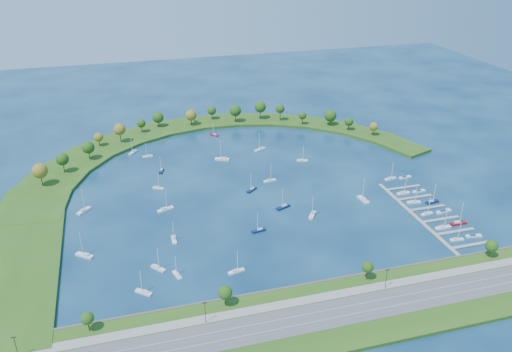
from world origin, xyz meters
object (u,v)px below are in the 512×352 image
object	(u,v)px
harbor_tower	(194,119)
moored_boat_5	(144,292)
moored_boat_21	(302,160)
docked_boat_0	(457,239)
moored_boat_19	(161,170)
moored_boat_2	(148,156)
moored_boat_14	(177,274)
moored_boat_4	(165,209)
moored_boat_0	(283,207)
docked_boat_1	(474,236)
docked_boat_2	(443,227)
docked_boat_8	(403,193)
docked_boat_10	(390,178)
moored_boat_11	(259,230)
moored_boat_1	(85,255)
docked_boat_7	(432,201)
moored_boat_15	(252,189)
moored_boat_17	(270,180)
moored_boat_3	(236,271)
docked_boat_11	(405,177)
moored_boat_9	(158,187)
moored_boat_8	(363,199)
moored_boat_10	(133,152)
moored_boat_13	(222,159)
docked_boat_3	(458,223)
docked_boat_5	(444,211)
docked_boat_9	(419,191)
moored_boat_20	(214,135)
moored_boat_18	(158,268)
docked_boat_6	(414,202)
moored_boat_7	(312,214)
dock_system	(427,214)
moored_boat_12	(84,210)
moored_boat_16	(174,239)

from	to	relation	value
harbor_tower	moored_boat_5	size ratio (longest dim) A/B	0.39
moored_boat_21	docked_boat_0	bearing A→B (deg)	-54.61
moored_boat_5	moored_boat_19	distance (m)	125.47
moored_boat_2	moored_boat_14	size ratio (longest dim) A/B	0.96
moored_boat_2	moored_boat_14	distance (m)	141.67
moored_boat_14	moored_boat_4	bearing A→B (deg)	-18.37
moored_boat_0	moored_boat_21	xyz separation A→B (m)	(33.16, 58.49, -0.06)
docked_boat_1	docked_boat_2	distance (m)	15.57
moored_boat_19	docked_boat_8	distance (m)	153.55
docked_boat_2	docked_boat_10	size ratio (longest dim) A/B	1.11
moored_boat_11	docked_boat_8	distance (m)	96.63
moored_boat_1	moored_boat_2	world-z (taller)	moored_boat_1
moored_boat_11	moored_boat_21	world-z (taller)	moored_boat_11
moored_boat_19	docked_boat_7	xyz separation A→B (m)	(146.56, -85.42, 0.02)
moored_boat_0	moored_boat_15	world-z (taller)	moored_boat_0
moored_boat_4	docked_boat_0	world-z (taller)	moored_boat_4
moored_boat_1	moored_boat_17	distance (m)	123.46
moored_boat_3	moored_boat_21	size ratio (longest dim) A/B	1.07
docked_boat_11	moored_boat_19	bearing A→B (deg)	154.44
moored_boat_1	moored_boat_3	size ratio (longest dim) A/B	1.16
moored_boat_9	moored_boat_8	bearing A→B (deg)	6.62
moored_boat_4	moored_boat_10	distance (m)	89.71
moored_boat_13	moored_boat_15	distance (m)	50.12
docked_boat_3	docked_boat_5	xyz separation A→B (m)	(-0.04, 13.46, -0.25)
moored_boat_10	docked_boat_7	size ratio (longest dim) A/B	0.97
moored_boat_15	docked_boat_9	bearing A→B (deg)	123.28
harbor_tower	moored_boat_20	bearing A→B (deg)	-70.45
moored_boat_18	docked_boat_6	world-z (taller)	docked_boat_6
moored_boat_21	docked_boat_8	xyz separation A→B (m)	(41.56, -61.94, 0.03)
moored_boat_10	docked_boat_8	distance (m)	186.17
moored_boat_1	moored_boat_17	size ratio (longest dim) A/B	1.15
moored_boat_2	docked_boat_3	size ratio (longest dim) A/B	0.76
harbor_tower	moored_boat_7	size ratio (longest dim) A/B	0.36
dock_system	moored_boat_8	world-z (taller)	moored_boat_8
moored_boat_0	docked_boat_5	xyz separation A→B (m)	(85.17, -29.28, -0.25)
moored_boat_13	moored_boat_5	bearing A→B (deg)	84.97
moored_boat_12	docked_boat_8	world-z (taller)	moored_boat_12
moored_boat_16	moored_boat_11	bearing A→B (deg)	87.11
moored_boat_0	moored_boat_13	bearing A→B (deg)	-97.89
moored_boat_14	moored_boat_10	bearing A→B (deg)	-12.65
harbor_tower	moored_boat_0	bearing A→B (deg)	-80.41
moored_boat_21	docked_boat_5	bearing A→B (deg)	-43.85
moored_boat_1	docked_boat_0	world-z (taller)	moored_boat_1
moored_boat_11	docked_boat_6	distance (m)	95.30
docked_boat_3	docked_boat_6	xyz separation A→B (m)	(-10.48, 27.61, -0.04)
moored_boat_2	moored_boat_15	bearing A→B (deg)	127.44
moored_boat_10	docked_boat_1	bearing A→B (deg)	84.79
moored_boat_7	moored_boat_10	world-z (taller)	moored_boat_7
harbor_tower	docked_boat_11	size ratio (longest dim) A/B	0.54
moored_boat_4	docked_boat_9	size ratio (longest dim) A/B	1.65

